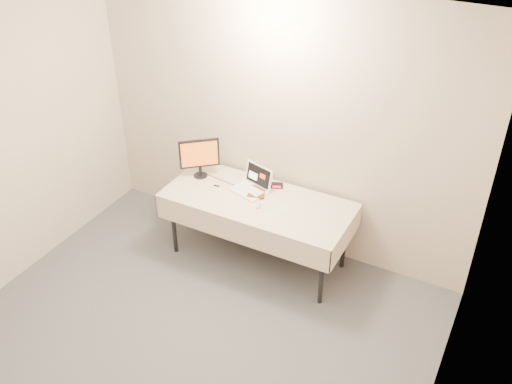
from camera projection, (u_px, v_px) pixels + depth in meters
The scene contains 9 objects.
back_wall at pixel (279, 124), 5.54m from camera, with size 4.00×0.10×2.70m, color beige.
table at pixel (258, 205), 5.57m from camera, with size 1.86×0.81×0.74m.
laptop at pixel (253, 185), 5.66m from camera, with size 0.41×0.37×0.24m.
monitor at pixel (199, 155), 5.77m from camera, with size 0.33×0.28×0.42m.
book at pixel (248, 183), 5.58m from camera, with size 0.17×0.02×0.23m, color brown.
alarm_clock at pixel (277, 185), 5.70m from camera, with size 0.13×0.09×0.05m.
clicker at pixel (258, 205), 5.43m from camera, with size 0.05×0.10×0.02m, color #BABABD.
paper_form at pixel (279, 211), 5.37m from camera, with size 0.09×0.24×0.00m, color #B4DDB0.
usb_dongle at pixel (217, 186), 5.74m from camera, with size 0.06×0.02×0.01m, color black.
Camera 1 is at (2.14, -2.02, 3.83)m, focal length 40.00 mm.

